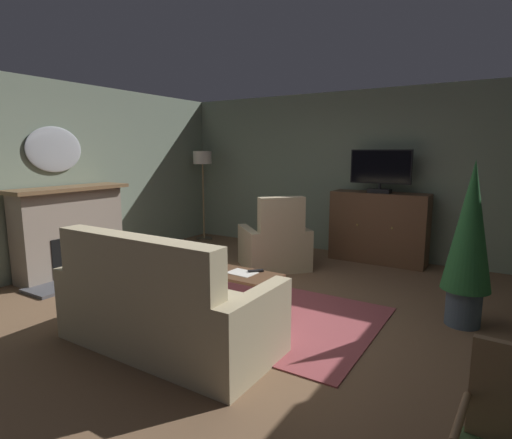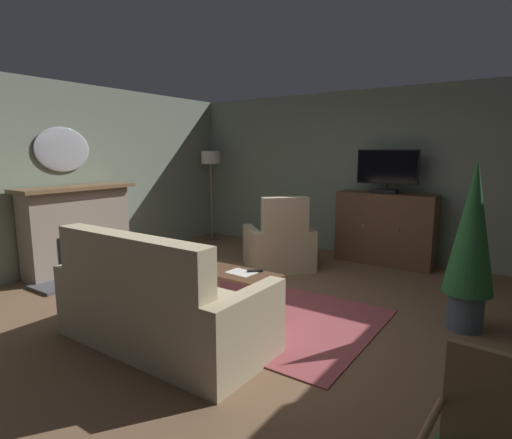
{
  "view_description": "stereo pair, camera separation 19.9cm",
  "coord_description": "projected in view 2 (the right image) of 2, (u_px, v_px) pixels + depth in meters",
  "views": [
    {
      "loc": [
        2.32,
        -3.33,
        1.72
      ],
      "look_at": [
        -0.04,
        0.45,
        0.97
      ],
      "focal_mm": 28.56,
      "sensor_mm": 36.0,
      "label": 1
    },
    {
      "loc": [
        2.49,
        -3.22,
        1.72
      ],
      "look_at": [
        -0.04,
        0.45,
        0.97
      ],
      "focal_mm": 28.56,
      "sensor_mm": 36.0,
      "label": 2
    }
  ],
  "objects": [
    {
      "name": "ground_plane",
      "position": [
        235.0,
        318.0,
        4.29
      ],
      "size": [
        6.77,
        7.1,
        0.04
      ],
      "primitive_type": "cube",
      "color": "brown"
    },
    {
      "name": "wall_back",
      "position": [
        355.0,
        174.0,
        6.75
      ],
      "size": [
        6.77,
        0.1,
        2.69
      ],
      "primitive_type": "cube",
      "color": "gray",
      "rests_on": "ground_plane"
    },
    {
      "name": "wall_left",
      "position": [
        60.0,
        178.0,
        5.82
      ],
      "size": [
        0.1,
        7.1,
        2.69
      ],
      "primitive_type": "cube",
      "color": "gray",
      "rests_on": "ground_plane"
    },
    {
      "name": "rug_central",
      "position": [
        247.0,
        310.0,
        4.44
      ],
      "size": [
        2.73,
        1.79,
        0.01
      ],
      "primitive_type": "cube",
      "color": "#9E474C",
      "rests_on": "ground_plane"
    },
    {
      "name": "fireplace",
      "position": [
        79.0,
        232.0,
        5.78
      ],
      "size": [
        0.86,
        1.68,
        1.24
      ],
      "color": "#4C4C51",
      "rests_on": "ground_plane"
    },
    {
      "name": "wall_mirror_oval",
      "position": [
        63.0,
        149.0,
        5.73
      ],
      "size": [
        0.06,
        0.82,
        0.63
      ],
      "primitive_type": "ellipsoid",
      "color": "#B2B7BF"
    },
    {
      "name": "tv_cabinet",
      "position": [
        385.0,
        230.0,
        6.24
      ],
      "size": [
        1.45,
        0.48,
        1.09
      ],
      "color": "#402A1C",
      "rests_on": "ground_plane"
    },
    {
      "name": "television",
      "position": [
        387.0,
        170.0,
        6.04
      ],
      "size": [
        0.91,
        0.2,
        0.65
      ],
      "color": "black",
      "rests_on": "tv_cabinet"
    },
    {
      "name": "coffee_table",
      "position": [
        237.0,
        277.0,
        4.44
      ],
      "size": [
        0.95,
        0.47,
        0.41
      ],
      "color": "brown",
      "rests_on": "ground_plane"
    },
    {
      "name": "tv_remote",
      "position": [
        255.0,
        271.0,
        4.45
      ],
      "size": [
        0.15,
        0.16,
        0.02
      ],
      "primitive_type": "cube",
      "rotation": [
        0.0,
        0.0,
        0.83
      ],
      "color": "black",
      "rests_on": "coffee_table"
    },
    {
      "name": "folded_newspaper",
      "position": [
        241.0,
        273.0,
        4.42
      ],
      "size": [
        0.31,
        0.24,
        0.01
      ],
      "primitive_type": "cube",
      "rotation": [
        0.0,
        0.0,
        -0.06
      ],
      "color": "silver",
      "rests_on": "coffee_table"
    },
    {
      "name": "sofa_floral",
      "position": [
        159.0,
        308.0,
        3.59
      ],
      "size": [
        1.97,
        0.91,
        1.06
      ],
      "color": "tan",
      "rests_on": "ground_plane"
    },
    {
      "name": "armchair_in_far_corner",
      "position": [
        279.0,
        246.0,
        5.98
      ],
      "size": [
        1.23,
        1.24,
        1.09
      ],
      "color": "tan",
      "rests_on": "ground_plane"
    },
    {
      "name": "potted_plant_on_hearth_side",
      "position": [
        471.0,
        239.0,
        3.84
      ],
      "size": [
        0.46,
        0.46,
        1.64
      ],
      "color": "#3D4C5B",
      "rests_on": "ground_plane"
    },
    {
      "name": "cat",
      "position": [
        142.0,
        284.0,
        5.02
      ],
      "size": [
        0.63,
        0.42,
        0.2
      ],
      "color": "#2D2D33",
      "rests_on": "ground_plane"
    },
    {
      "name": "floor_lamp",
      "position": [
        211.0,
        168.0,
        7.79
      ],
      "size": [
        0.35,
        0.35,
        1.72
      ],
      "color": "#4C4233",
      "rests_on": "ground_plane"
    }
  ]
}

